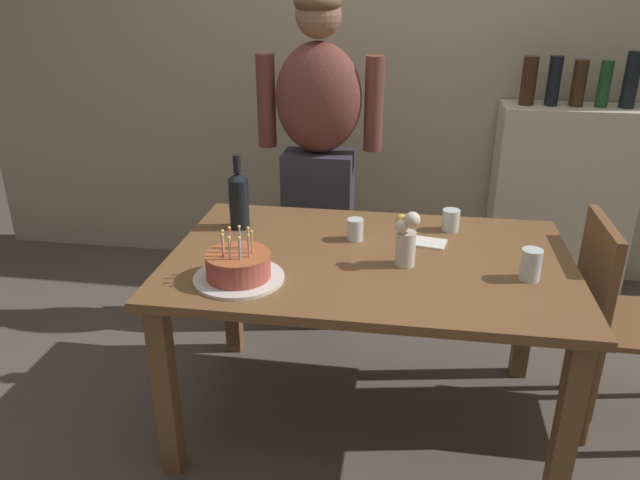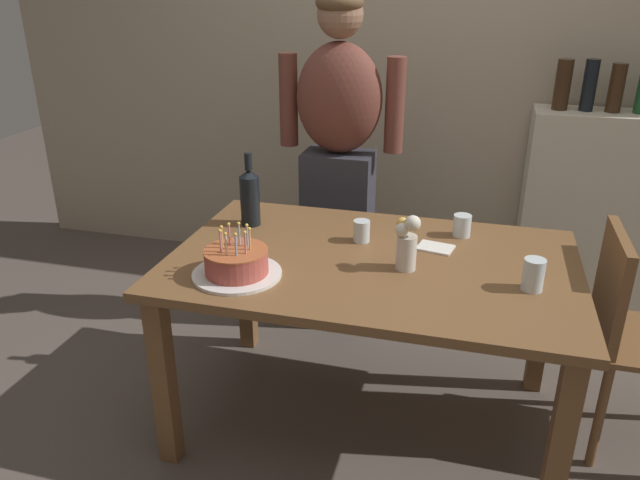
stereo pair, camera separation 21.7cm
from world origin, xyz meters
The scene contains 13 objects.
ground_plane centered at (0.00, 0.00, 0.00)m, with size 10.00×10.00×0.00m, color #564C44.
back_wall centered at (0.00, 1.55, 1.30)m, with size 5.20×0.10×2.60m, color tan.
dining_table centered at (0.00, 0.00, 0.64)m, with size 1.50×0.96×0.74m.
birthday_cake centered at (-0.43, -0.26, 0.79)m, with size 0.31×0.31×0.18m.
water_glass_near centered at (-0.07, 0.15, 0.78)m, with size 0.07×0.07×0.09m, color silver.
water_glass_far centered at (0.56, -0.10, 0.80)m, with size 0.07×0.07×0.11m, color silver.
water_glass_side centered at (0.31, 0.31, 0.78)m, with size 0.07×0.07×0.09m, color silver.
wine_bottle centered at (-0.56, 0.21, 0.87)m, with size 0.08×0.08×0.31m.
napkin_stack centered at (0.22, 0.16, 0.74)m, with size 0.13×0.10×0.01m, color white.
flower_vase centered at (0.13, -0.06, 0.85)m, with size 0.09×0.08×0.21m.
person_man_bearded centered at (-0.32, 0.78, 0.87)m, with size 0.61×0.27×1.66m.
dining_chair centered at (0.96, 0.14, 0.52)m, with size 0.42×0.42×0.87m.
shelf_cabinet centered at (0.97, 1.33, 0.56)m, with size 0.74×0.30×1.36m.
Camera 1 is at (0.13, -2.08, 1.70)m, focal length 34.23 mm.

